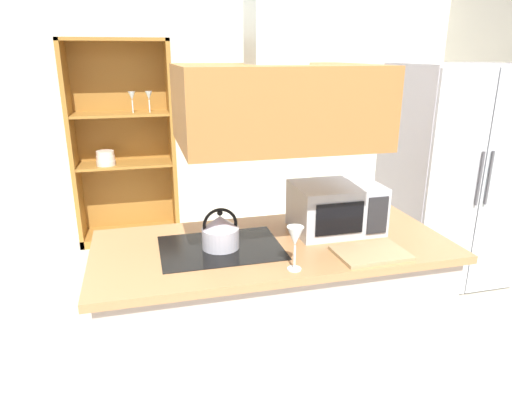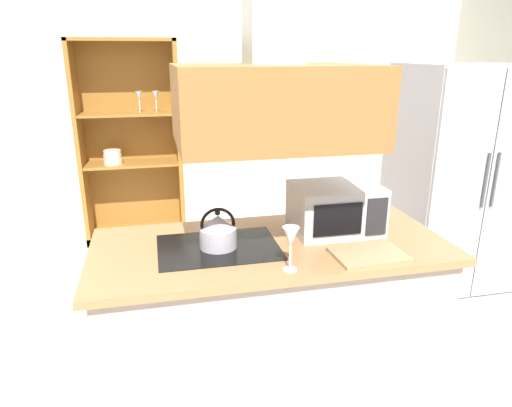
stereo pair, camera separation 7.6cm
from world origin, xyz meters
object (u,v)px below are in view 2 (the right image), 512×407
object	(u,v)px
refrigerator	(455,178)
kettle	(218,231)
wine_glass_on_counter	(291,239)
cutting_board	(369,255)
dish_cabinet	(131,154)
microwave	(335,208)

from	to	relation	value
refrigerator	kettle	distance (m)	2.28
refrigerator	wine_glass_on_counter	size ratio (longest dim) A/B	8.51
refrigerator	cutting_board	xyz separation A→B (m)	(-1.36, -1.26, 0.03)
kettle	dish_cabinet	bearing A→B (deg)	101.25
dish_cabinet	microwave	bearing A→B (deg)	-64.81
dish_cabinet	cutting_board	bearing A→B (deg)	-67.01
wine_glass_on_counter	dish_cabinet	bearing A→B (deg)	105.30
kettle	microwave	size ratio (longest dim) A/B	0.45
wine_glass_on_counter	refrigerator	bearing A→B (deg)	36.67
refrigerator	microwave	world-z (taller)	refrigerator
dish_cabinet	wine_glass_on_counter	distance (m)	2.98
refrigerator	cutting_board	world-z (taller)	refrigerator
cutting_board	dish_cabinet	bearing A→B (deg)	112.99
kettle	cutting_board	world-z (taller)	kettle
cutting_board	refrigerator	bearing A→B (deg)	42.87
microwave	wine_glass_on_counter	size ratio (longest dim) A/B	2.23
refrigerator	cutting_board	distance (m)	1.85
refrigerator	dish_cabinet	distance (m)	2.99
dish_cabinet	wine_glass_on_counter	size ratio (longest dim) A/B	9.49
dish_cabinet	kettle	world-z (taller)	dish_cabinet
refrigerator	cutting_board	bearing A→B (deg)	-137.13
refrigerator	wine_glass_on_counter	xyz separation A→B (m)	(-1.77, -1.31, 0.18)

